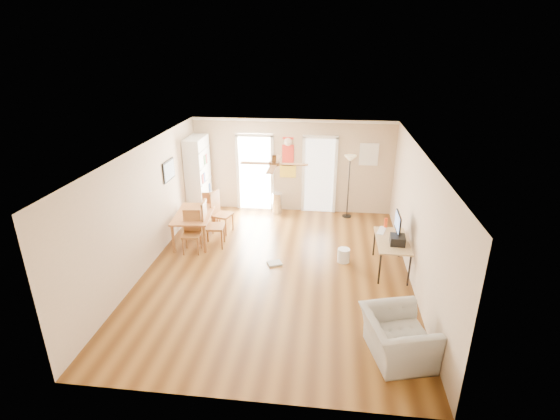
# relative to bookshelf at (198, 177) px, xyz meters

# --- Properties ---
(floor) EXTENTS (7.00, 7.00, 0.00)m
(floor) POSITION_rel_bookshelf_xyz_m (2.51, -2.88, -1.09)
(floor) COLOR brown
(floor) RESTS_ON ground
(ceiling) EXTENTS (5.50, 7.00, 0.00)m
(ceiling) POSITION_rel_bookshelf_xyz_m (2.51, -2.88, 1.51)
(ceiling) COLOR silver
(ceiling) RESTS_ON floor
(wall_back) EXTENTS (5.50, 0.04, 2.60)m
(wall_back) POSITION_rel_bookshelf_xyz_m (2.51, 0.62, 0.21)
(wall_back) COLOR beige
(wall_back) RESTS_ON floor
(wall_front) EXTENTS (5.50, 0.04, 2.60)m
(wall_front) POSITION_rel_bookshelf_xyz_m (2.51, -6.38, 0.21)
(wall_front) COLOR beige
(wall_front) RESTS_ON floor
(wall_left) EXTENTS (0.04, 7.00, 2.60)m
(wall_left) POSITION_rel_bookshelf_xyz_m (-0.24, -2.88, 0.21)
(wall_left) COLOR beige
(wall_left) RESTS_ON floor
(wall_right) EXTENTS (0.04, 7.00, 2.60)m
(wall_right) POSITION_rel_bookshelf_xyz_m (5.26, -2.88, 0.21)
(wall_right) COLOR beige
(wall_right) RESTS_ON floor
(crown_molding) EXTENTS (5.50, 7.00, 0.08)m
(crown_molding) POSITION_rel_bookshelf_xyz_m (2.51, -2.88, 1.47)
(crown_molding) COLOR white
(crown_molding) RESTS_ON wall_back
(kitchen_doorway) EXTENTS (0.90, 0.10, 2.10)m
(kitchen_doorway) POSITION_rel_bookshelf_xyz_m (1.46, 0.61, -0.04)
(kitchen_doorway) COLOR white
(kitchen_doorway) RESTS_ON wall_back
(bathroom_doorway) EXTENTS (0.80, 0.10, 2.10)m
(bathroom_doorway) POSITION_rel_bookshelf_xyz_m (3.26, 0.61, -0.04)
(bathroom_doorway) COLOR white
(bathroom_doorway) RESTS_ON wall_back
(wall_decal) EXTENTS (0.46, 0.03, 1.10)m
(wall_decal) POSITION_rel_bookshelf_xyz_m (2.39, 0.60, 0.46)
(wall_decal) COLOR red
(wall_decal) RESTS_ON wall_back
(ac_grille) EXTENTS (0.50, 0.04, 0.60)m
(ac_grille) POSITION_rel_bookshelf_xyz_m (4.56, 0.59, 0.61)
(ac_grille) COLOR white
(ac_grille) RESTS_ON wall_back
(framed_poster) EXTENTS (0.04, 0.66, 0.48)m
(framed_poster) POSITION_rel_bookshelf_xyz_m (-0.21, -1.48, 0.61)
(framed_poster) COLOR black
(framed_poster) RESTS_ON wall_left
(ceiling_fan) EXTENTS (1.24, 1.24, 0.20)m
(ceiling_fan) POSITION_rel_bookshelf_xyz_m (2.51, -3.18, 1.34)
(ceiling_fan) COLOR #593819
(ceiling_fan) RESTS_ON ceiling
(bookshelf) EXTENTS (0.49, 1.00, 2.18)m
(bookshelf) POSITION_rel_bookshelf_xyz_m (0.00, 0.00, 0.00)
(bookshelf) COLOR silver
(bookshelf) RESTS_ON floor
(dining_table) EXTENTS (0.98, 1.48, 0.70)m
(dining_table) POSITION_rel_bookshelf_xyz_m (0.36, -1.63, -0.74)
(dining_table) COLOR #AD7337
(dining_table) RESTS_ON floor
(dining_chair_right_a) EXTENTS (0.53, 0.53, 1.05)m
(dining_chair_right_a) POSITION_rel_bookshelf_xyz_m (0.91, -1.09, -0.56)
(dining_chair_right_a) COLOR #A67435
(dining_chair_right_a) RESTS_ON floor
(dining_chair_right_b) EXTENTS (0.50, 0.50, 1.11)m
(dining_chair_right_b) POSITION_rel_bookshelf_xyz_m (0.91, -1.88, -0.53)
(dining_chair_right_b) COLOR brown
(dining_chair_right_b) RESTS_ON floor
(dining_chair_near) EXTENTS (0.43, 0.43, 0.96)m
(dining_chair_near) POSITION_rel_bookshelf_xyz_m (0.48, -2.24, -0.61)
(dining_chair_near) COLOR #9C6332
(dining_chair_near) RESTS_ON floor
(dining_chair_far) EXTENTS (0.47, 0.47, 0.93)m
(dining_chair_far) POSITION_rel_bookshelf_xyz_m (0.48, -0.63, -0.62)
(dining_chair_far) COLOR brown
(dining_chair_far) RESTS_ON floor
(trash_can) EXTENTS (0.33, 0.33, 0.60)m
(trash_can) POSITION_rel_bookshelf_xyz_m (2.12, 0.32, -0.79)
(trash_can) COLOR silver
(trash_can) RESTS_ON floor
(torchiere_lamp) EXTENTS (0.36, 0.36, 1.73)m
(torchiere_lamp) POSITION_rel_bookshelf_xyz_m (4.06, 0.30, -0.22)
(torchiere_lamp) COLOR black
(torchiere_lamp) RESTS_ON floor
(computer_desk) EXTENTS (0.65, 1.30, 0.70)m
(computer_desk) POSITION_rel_bookshelf_xyz_m (4.89, -2.53, -0.74)
(computer_desk) COLOR tan
(computer_desk) RESTS_ON floor
(imac) EXTENTS (0.09, 0.60, 0.55)m
(imac) POSITION_rel_bookshelf_xyz_m (4.98, -2.43, -0.12)
(imac) COLOR black
(imac) RESTS_ON computer_desk
(keyboard) EXTENTS (0.26, 0.46, 0.02)m
(keyboard) POSITION_rel_bookshelf_xyz_m (4.71, -2.10, -0.38)
(keyboard) COLOR silver
(keyboard) RESTS_ON computer_desk
(printer) EXTENTS (0.32, 0.36, 0.18)m
(printer) POSITION_rel_bookshelf_xyz_m (4.96, -2.70, -0.30)
(printer) COLOR black
(printer) RESTS_ON computer_desk
(orange_bottle) EXTENTS (0.09, 0.09, 0.22)m
(orange_bottle) POSITION_rel_bookshelf_xyz_m (4.81, -1.91, -0.28)
(orange_bottle) COLOR #DA4113
(orange_bottle) RESTS_ON computer_desk
(wastebasket_a) EXTENTS (0.28, 0.28, 0.31)m
(wastebasket_a) POSITION_rel_bookshelf_xyz_m (3.92, -2.30, -0.93)
(wastebasket_a) COLOR silver
(wastebasket_a) RESTS_ON floor
(floor_cloth) EXTENTS (0.37, 0.34, 0.04)m
(floor_cloth) POSITION_rel_bookshelf_xyz_m (2.43, -2.60, -1.07)
(floor_cloth) COLOR #9F9F9A
(floor_cloth) RESTS_ON floor
(armchair) EXTENTS (1.19, 1.29, 0.70)m
(armchair) POSITION_rel_bookshelf_xyz_m (4.66, -5.22, -0.74)
(armchair) COLOR #A3A49F
(armchair) RESTS_ON floor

